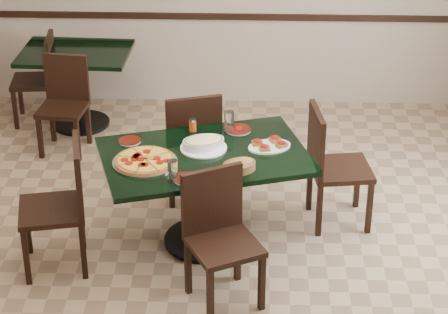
{
  "coord_description": "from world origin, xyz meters",
  "views": [
    {
      "loc": [
        0.28,
        -5.39,
        3.67
      ],
      "look_at": [
        0.08,
        0.0,
        0.81
      ],
      "focal_mm": 70.0,
      "sensor_mm": 36.0,
      "label": 1
    }
  ],
  "objects_px": {
    "main_table": "(205,176)",
    "back_table": "(77,74)",
    "chair_far": "(191,140)",
    "chair_left": "(64,199)",
    "back_chair_left": "(41,75)",
    "lasagna_casserole": "(203,143)",
    "bread_basket": "(239,165)",
    "pepperoni_pizza": "(145,161)",
    "chair_right": "(330,161)",
    "back_chair_near": "(65,99)",
    "chair_near": "(219,230)",
    "bruschetta_platter": "(269,145)"
  },
  "relations": [
    {
      "from": "chair_near",
      "to": "pepperoni_pizza",
      "type": "bearing_deg",
      "value": 110.64
    },
    {
      "from": "chair_right",
      "to": "pepperoni_pizza",
      "type": "distance_m",
      "value": 1.44
    },
    {
      "from": "back_chair_left",
      "to": "bruschetta_platter",
      "type": "distance_m",
      "value": 2.91
    },
    {
      "from": "main_table",
      "to": "chair_right",
      "type": "xyz_separation_m",
      "value": [
        0.93,
        0.32,
        -0.03
      ]
    },
    {
      "from": "back_chair_near",
      "to": "bruschetta_platter",
      "type": "distance_m",
      "value": 2.31
    },
    {
      "from": "chair_near",
      "to": "chair_left",
      "type": "relative_size",
      "value": 0.96
    },
    {
      "from": "lasagna_casserole",
      "to": "bread_basket",
      "type": "xyz_separation_m",
      "value": [
        0.27,
        -0.32,
        -0.01
      ]
    },
    {
      "from": "back_table",
      "to": "bread_basket",
      "type": "height_order",
      "value": "bread_basket"
    },
    {
      "from": "bread_basket",
      "to": "chair_near",
      "type": "bearing_deg",
      "value": -134.7
    },
    {
      "from": "bruschetta_platter",
      "to": "lasagna_casserole",
      "type": "bearing_deg",
      "value": 161.01
    },
    {
      "from": "chair_near",
      "to": "bruschetta_platter",
      "type": "height_order",
      "value": "chair_near"
    },
    {
      "from": "chair_far",
      "to": "chair_right",
      "type": "relative_size",
      "value": 0.99
    },
    {
      "from": "main_table",
      "to": "lasagna_casserole",
      "type": "xyz_separation_m",
      "value": [
        -0.01,
        0.08,
        0.23
      ]
    },
    {
      "from": "chair_far",
      "to": "chair_near",
      "type": "xyz_separation_m",
      "value": [
        0.27,
        -1.29,
        -0.01
      ]
    },
    {
      "from": "main_table",
      "to": "back_table",
      "type": "xyz_separation_m",
      "value": [
        -1.31,
        2.0,
        -0.04
      ]
    },
    {
      "from": "main_table",
      "to": "chair_left",
      "type": "bearing_deg",
      "value": -178.4
    },
    {
      "from": "back_table",
      "to": "bread_basket",
      "type": "xyz_separation_m",
      "value": [
        1.57,
        -2.24,
        0.27
      ]
    },
    {
      "from": "main_table",
      "to": "chair_far",
      "type": "bearing_deg",
      "value": 85.45
    },
    {
      "from": "main_table",
      "to": "chair_near",
      "type": "distance_m",
      "value": 0.66
    },
    {
      "from": "chair_right",
      "to": "bruschetta_platter",
      "type": "bearing_deg",
      "value": 105.72
    },
    {
      "from": "lasagna_casserole",
      "to": "bruschetta_platter",
      "type": "xyz_separation_m",
      "value": [
        0.48,
        0.04,
        -0.02
      ]
    },
    {
      "from": "back_chair_left",
      "to": "back_chair_near",
      "type": "bearing_deg",
      "value": 26.06
    },
    {
      "from": "lasagna_casserole",
      "to": "back_chair_left",
      "type": "bearing_deg",
      "value": 110.82
    },
    {
      "from": "main_table",
      "to": "bruschetta_platter",
      "type": "height_order",
      "value": "bruschetta_platter"
    },
    {
      "from": "back_table",
      "to": "bread_basket",
      "type": "relative_size",
      "value": 3.55
    },
    {
      "from": "pepperoni_pizza",
      "to": "bruschetta_platter",
      "type": "bearing_deg",
      "value": 16.98
    },
    {
      "from": "back_table",
      "to": "back_chair_left",
      "type": "xyz_separation_m",
      "value": [
        -0.36,
        0.07,
        -0.04
      ]
    },
    {
      "from": "bread_basket",
      "to": "bruschetta_platter",
      "type": "height_order",
      "value": "bread_basket"
    },
    {
      "from": "chair_far",
      "to": "bread_basket",
      "type": "xyz_separation_m",
      "value": [
        0.4,
        -0.88,
        0.26
      ]
    },
    {
      "from": "back_table",
      "to": "back_chair_left",
      "type": "relative_size",
      "value": 1.2
    },
    {
      "from": "chair_left",
      "to": "lasagna_casserole",
      "type": "xyz_separation_m",
      "value": [
        0.96,
        0.41,
        0.25
      ]
    },
    {
      "from": "main_table",
      "to": "back_table",
      "type": "bearing_deg",
      "value": 106.31
    },
    {
      "from": "chair_far",
      "to": "lasagna_casserole",
      "type": "distance_m",
      "value": 0.64
    },
    {
      "from": "chair_near",
      "to": "chair_left",
      "type": "bearing_deg",
      "value": 136.97
    },
    {
      "from": "chair_near",
      "to": "back_chair_left",
      "type": "xyz_separation_m",
      "value": [
        -1.8,
        2.72,
        -0.04
      ]
    },
    {
      "from": "chair_right",
      "to": "lasagna_casserole",
      "type": "bearing_deg",
      "value": 96.26
    },
    {
      "from": "back_chair_left",
      "to": "back_table",
      "type": "bearing_deg",
      "value": 72.93
    },
    {
      "from": "back_table",
      "to": "back_chair_near",
      "type": "height_order",
      "value": "back_chair_near"
    },
    {
      "from": "main_table",
      "to": "chair_near",
      "type": "bearing_deg",
      "value": -95.6
    },
    {
      "from": "main_table",
      "to": "chair_left",
      "type": "distance_m",
      "value": 1.02
    },
    {
      "from": "chair_near",
      "to": "back_chair_left",
      "type": "relative_size",
      "value": 1.08
    },
    {
      "from": "back_table",
      "to": "chair_far",
      "type": "relative_size",
      "value": 1.09
    },
    {
      "from": "lasagna_casserole",
      "to": "chair_near",
      "type": "bearing_deg",
      "value": -98.08
    },
    {
      "from": "bread_basket",
      "to": "back_table",
      "type": "bearing_deg",
      "value": 97.19
    },
    {
      "from": "back_table",
      "to": "pepperoni_pizza",
      "type": "distance_m",
      "value": 2.34
    },
    {
      "from": "chair_left",
      "to": "bread_basket",
      "type": "xyz_separation_m",
      "value": [
        1.23,
        0.09,
        0.24
      ]
    },
    {
      "from": "main_table",
      "to": "chair_far",
      "type": "height_order",
      "value": "chair_far"
    },
    {
      "from": "main_table",
      "to": "back_chair_left",
      "type": "height_order",
      "value": "back_chair_left"
    },
    {
      "from": "chair_far",
      "to": "chair_left",
      "type": "distance_m",
      "value": 1.28
    },
    {
      "from": "back_table",
      "to": "chair_near",
      "type": "distance_m",
      "value": 3.01
    }
  ]
}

